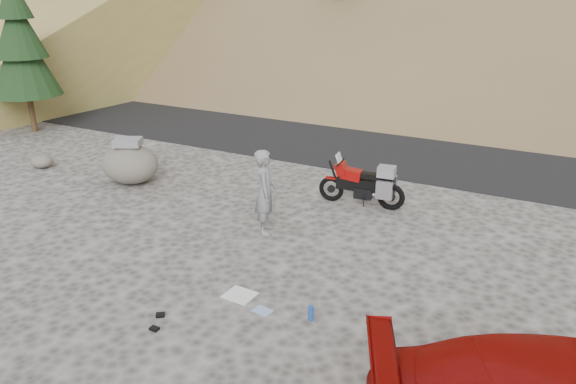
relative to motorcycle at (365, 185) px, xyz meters
name	(u,v)px	position (x,y,z in m)	size (l,w,h in m)	color
ground	(242,259)	(-1.13, -3.50, -0.51)	(140.00, 140.00, 0.00)	#403D3B
road	(391,140)	(-1.13, 5.50, -0.51)	(120.00, 7.00, 0.05)	black
conifer_verge	(20,43)	(-12.13, 1.00, 2.38)	(2.20, 2.20, 5.04)	#3A2515
motorcycle	(365,185)	(0.00, 0.00, 0.00)	(2.01, 0.70, 1.20)	black
man	(266,231)	(-1.32, -2.25, -0.51)	(0.64, 0.42, 1.76)	gray
boulder	(130,163)	(-5.81, -1.29, -0.01)	(1.76, 1.60, 1.15)	#5F5952
small_rock	(42,161)	(-8.79, -1.53, -0.33)	(0.72, 0.68, 0.36)	#5F5952
gear_white_cloth	(240,295)	(-0.48, -4.60, -0.50)	(0.49, 0.43, 0.02)	white
gear_bottle	(311,313)	(0.86, -4.69, -0.39)	(0.09, 0.09, 0.24)	#1A489E
gear_glove_a	(154,329)	(-1.11, -6.01, -0.49)	(0.14, 0.10, 0.04)	black
gear_glove_b	(160,315)	(-1.26, -5.69, -0.49)	(0.14, 0.10, 0.05)	black
gear_blue_cloth	(263,311)	(0.08, -4.83, -0.51)	(0.29, 0.21, 0.01)	#8AA3D6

